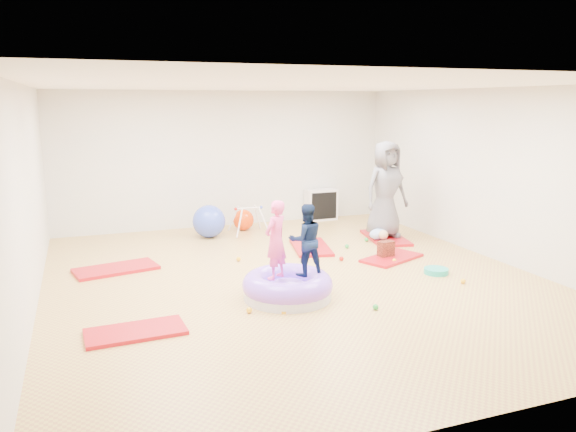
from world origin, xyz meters
name	(u,v)px	position (x,y,z in m)	size (l,w,h in m)	color
room	(295,186)	(0.00, 0.00, 1.40)	(7.01, 8.01, 2.81)	tan
gym_mat_front_left	(136,332)	(-2.40, -1.21, 0.02)	(1.10, 0.55, 0.05)	#BE000E
gym_mat_mid_left	(116,269)	(-2.45, 1.39, 0.03)	(1.23, 0.62, 0.05)	#BE000E
gym_mat_center_back	(311,247)	(0.91, 1.57, 0.03)	(1.21, 0.61, 0.05)	#BE000E
gym_mat_right	(392,258)	(1.90, 0.45, 0.02)	(1.09, 0.54, 0.05)	#BE000E
gym_mat_rear_right	(385,238)	(2.52, 1.72, 0.03)	(1.27, 0.64, 0.05)	#BE000E
inflatable_cushion	(287,287)	(-0.38, -0.70, 0.15)	(1.21, 1.21, 0.38)	silver
child_pink	(276,236)	(-0.55, -0.72, 0.87)	(0.38, 0.25, 1.04)	#FB4795
child_navy	(306,236)	(-0.13, -0.73, 0.83)	(0.47, 0.37, 0.97)	#0B1938
adult_caregiver	(386,190)	(2.49, 1.72, 0.96)	(0.89, 0.58, 1.81)	#5A585F
infant	(380,234)	(2.27, 1.51, 0.16)	(0.36, 0.37, 0.21)	#8FAEE9
ball_pit_balls	(340,266)	(0.87, 0.31, 0.04)	(3.29, 3.25, 0.07)	#F5AF11
exercise_ball_blue	(209,221)	(-0.61, 3.04, 0.32)	(0.63, 0.63, 0.63)	blue
exercise_ball_orange	(243,220)	(0.19, 3.41, 0.21)	(0.43, 0.43, 0.43)	#E83B06
infant_play_gym	(249,216)	(0.19, 3.03, 0.36)	(0.70, 0.67, 0.54)	silver
cube_shelf	(321,205)	(2.09, 3.79, 0.34)	(0.68, 0.34, 0.68)	silver
balance_disc	(436,271)	(2.13, -0.48, 0.04)	(0.37, 0.37, 0.08)	#18A997
backpack	(386,250)	(1.83, 0.53, 0.15)	(0.26, 0.16, 0.30)	#A13520
yellow_toy	(285,310)	(-0.58, -1.14, 0.02)	(0.21, 0.21, 0.03)	#F5AF11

